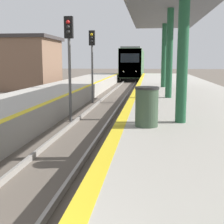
{
  "coord_description": "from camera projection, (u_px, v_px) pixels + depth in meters",
  "views": [
    {
      "loc": [
        2.41,
        -1.14,
        2.65
      ],
      "look_at": [
        -0.16,
        20.15,
        -0.9
      ],
      "focal_mm": 50.0,
      "sensor_mm": 36.0,
      "label": 1
    }
  ],
  "objects": [
    {
      "name": "signal_mid",
      "position": [
        69.0,
        49.0,
        13.19
      ],
      "size": [
        0.36,
        0.31,
        4.47
      ],
      "color": "#595959",
      "rests_on": "ground"
    },
    {
      "name": "trash_bin",
      "position": [
        147.0,
        107.0,
        7.89
      ],
      "size": [
        0.61,
        0.61,
        1.01
      ],
      "color": "#384C38",
      "rests_on": "platform_right"
    },
    {
      "name": "train",
      "position": [
        133.0,
        64.0,
        45.29
      ],
      "size": [
        2.79,
        16.43,
        4.34
      ],
      "color": "black",
      "rests_on": "ground"
    },
    {
      "name": "signal_far",
      "position": [
        92.0,
        53.0,
        19.33
      ],
      "size": [
        0.36,
        0.31,
        4.47
      ],
      "color": "#595959",
      "rests_on": "ground"
    }
  ]
}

